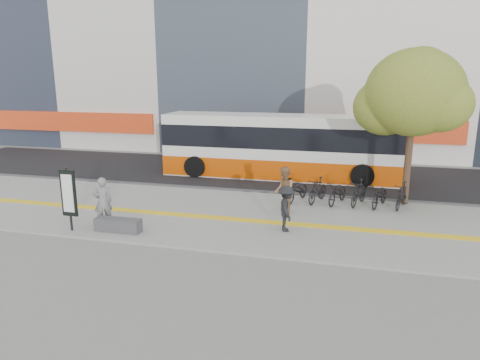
% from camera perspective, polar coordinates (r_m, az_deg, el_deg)
% --- Properties ---
extents(ground, '(120.00, 120.00, 0.00)m').
position_cam_1_polar(ground, '(15.36, -4.98, -6.36)').
color(ground, gray).
rests_on(ground, ground).
extents(sidewalk, '(40.00, 7.00, 0.08)m').
position_cam_1_polar(sidewalk, '(16.69, -3.29, -4.55)').
color(sidewalk, slate).
rests_on(sidewalk, ground).
extents(tactile_strip, '(40.00, 0.45, 0.01)m').
position_cam_1_polar(tactile_strip, '(16.22, -3.83, -4.93)').
color(tactile_strip, yellow).
rests_on(tactile_strip, sidewalk).
extents(street, '(40.00, 8.00, 0.06)m').
position_cam_1_polar(street, '(23.70, 2.17, 0.89)').
color(street, black).
rests_on(street, ground).
extents(curb, '(40.00, 0.25, 0.14)m').
position_cam_1_polar(curb, '(19.91, -0.26, -1.44)').
color(curb, '#3D3E40').
rests_on(curb, ground).
extents(bench, '(1.60, 0.45, 0.45)m').
position_cam_1_polar(bench, '(15.28, -15.81, -5.74)').
color(bench, '#3D3E40').
rests_on(bench, sidewalk).
extents(signboard, '(0.55, 0.10, 2.20)m').
position_cam_1_polar(signboard, '(15.59, -21.72, -1.73)').
color(signboard, black).
rests_on(signboard, sidewalk).
extents(street_tree, '(4.40, 3.80, 6.31)m').
position_cam_1_polar(street_tree, '(18.59, 21.91, 10.42)').
color(street_tree, '#382719').
rests_on(street_tree, sidewalk).
extents(bus, '(12.10, 2.87, 3.22)m').
position_cam_1_polar(bus, '(22.68, 5.20, 4.25)').
color(bus, silver).
rests_on(bus, street).
extents(bicycle_row, '(5.25, 1.89, 1.04)m').
position_cam_1_polar(bicycle_row, '(18.21, 14.00, -1.65)').
color(bicycle_row, black).
rests_on(bicycle_row, sidewalk).
extents(seated_woman, '(0.75, 0.72, 1.74)m').
position_cam_1_polar(seated_woman, '(15.85, -17.68, -2.73)').
color(seated_woman, black).
rests_on(seated_woman, sidewalk).
extents(pedestrian_tan, '(0.90, 1.04, 1.84)m').
position_cam_1_polar(pedestrian_tan, '(16.43, 5.85, -1.41)').
color(pedestrian_tan, '#916945').
rests_on(pedestrian_tan, sidewalk).
extents(pedestrian_dark, '(0.85, 1.14, 1.58)m').
position_cam_1_polar(pedestrian_dark, '(14.66, 6.18, -3.78)').
color(pedestrian_dark, black).
rests_on(pedestrian_dark, sidewalk).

